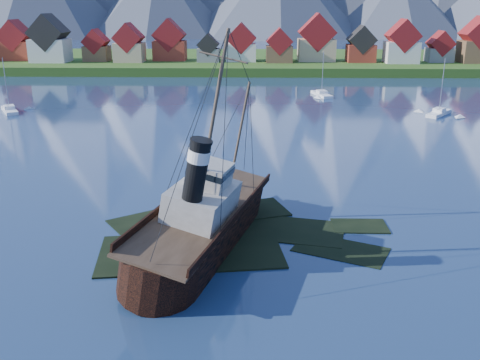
{
  "coord_description": "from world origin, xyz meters",
  "views": [
    {
      "loc": [
        3.22,
        -50.01,
        23.57
      ],
      "look_at": [
        1.67,
        6.0,
        5.0
      ],
      "focal_mm": 40.0,
      "sensor_mm": 36.0,
      "label": 1
    }
  ],
  "objects_px": {
    "tugboat_wreck": "(200,216)",
    "sailboat_c": "(10,111)",
    "sailboat_e": "(322,95)",
    "sailboat_d": "(439,114)"
  },
  "relations": [
    {
      "from": "sailboat_d",
      "to": "sailboat_e",
      "type": "relative_size",
      "value": 1.06
    },
    {
      "from": "sailboat_c",
      "to": "sailboat_d",
      "type": "xyz_separation_m",
      "value": [
        96.76,
        -0.76,
        0.01
      ]
    },
    {
      "from": "sailboat_d",
      "to": "sailboat_c",
      "type": "bearing_deg",
      "value": -142.51
    },
    {
      "from": "sailboat_c",
      "to": "sailboat_e",
      "type": "relative_size",
      "value": 1.04
    },
    {
      "from": "sailboat_c",
      "to": "sailboat_d",
      "type": "bearing_deg",
      "value": -31.95
    },
    {
      "from": "tugboat_wreck",
      "to": "sailboat_c",
      "type": "height_order",
      "value": "tugboat_wreck"
    },
    {
      "from": "sailboat_c",
      "to": "sailboat_e",
      "type": "xyz_separation_m",
      "value": [
        73.81,
        24.52,
        -0.02
      ]
    },
    {
      "from": "tugboat_wreck",
      "to": "sailboat_e",
      "type": "xyz_separation_m",
      "value": [
        23.46,
        92.94,
        -2.66
      ]
    },
    {
      "from": "tugboat_wreck",
      "to": "sailboat_c",
      "type": "bearing_deg",
      "value": 141.89
    },
    {
      "from": "tugboat_wreck",
      "to": "sailboat_c",
      "type": "distance_m",
      "value": 84.99
    }
  ]
}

